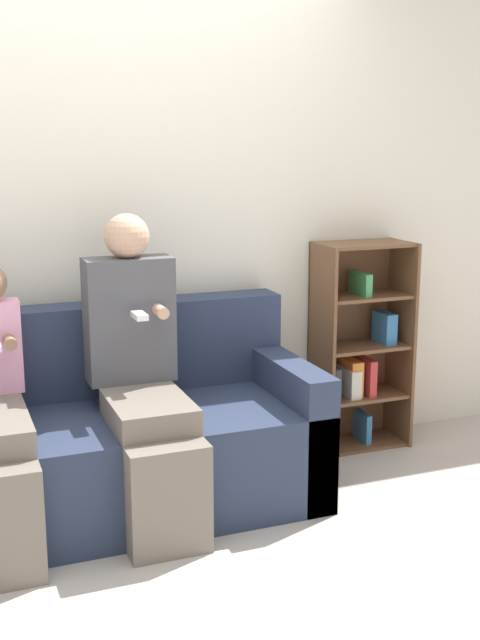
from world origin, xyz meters
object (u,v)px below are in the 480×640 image
couch (79,446)px  child_seated (1,413)px  adult_seated (141,367)px  bookshelf (357,350)px

couch → child_seated: child_seated is taller
adult_seated → bookshelf: adult_seated is taller
adult_seated → bookshelf: bearing=17.7°
child_seated → bookshelf: 1.94m
bookshelf → adult_seated: bearing=-162.3°
adult_seated → bookshelf: 1.36m
couch → child_seated: bearing=-152.5°
couch → adult_seated: 0.47m
adult_seated → child_seated: 0.60m
adult_seated → child_seated: adult_seated is taller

